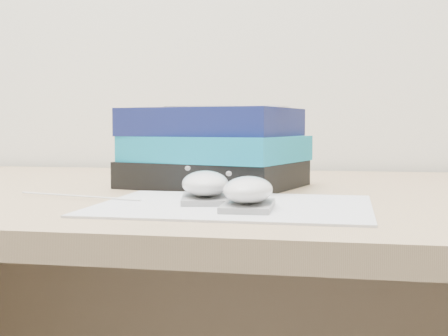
% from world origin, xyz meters
% --- Properties ---
extents(desk, '(1.60, 0.80, 0.73)m').
position_xyz_m(desk, '(0.00, 1.64, 0.50)').
color(desk, '#A27F5A').
rests_on(desk, ground).
extents(mousepad, '(0.32, 0.25, 0.00)m').
position_xyz_m(mousepad, '(-0.06, 1.38, 0.73)').
color(mousepad, '#9FA1A8').
rests_on(mousepad, desk).
extents(mouse_rear, '(0.08, 0.11, 0.04)m').
position_xyz_m(mouse_rear, '(-0.10, 1.40, 0.75)').
color(mouse_rear, gray).
rests_on(mouse_rear, mousepad).
extents(mouse_front, '(0.06, 0.10, 0.04)m').
position_xyz_m(mouse_front, '(-0.03, 1.35, 0.75)').
color(mouse_front, gray).
rests_on(mouse_front, mousepad).
extents(usb_cable, '(0.19, 0.06, 0.00)m').
position_xyz_m(usb_cable, '(-0.27, 1.42, 0.73)').
color(usb_cable, white).
rests_on(usb_cable, mousepad).
extents(book_stack, '(0.29, 0.26, 0.12)m').
position_xyz_m(book_stack, '(-0.13, 1.61, 0.79)').
color(book_stack, black).
rests_on(book_stack, desk).
extents(pouch, '(0.14, 0.10, 0.13)m').
position_xyz_m(pouch, '(-0.16, 1.66, 0.79)').
color(pouch, black).
rests_on(pouch, desk).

